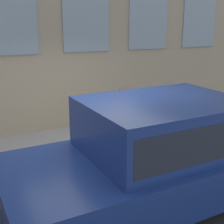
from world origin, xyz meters
TOP-DOWN VIEW (x-y plane):
  - ground_plane at (0.00, 0.00)m, footprint 80.00×80.00m
  - sidewalk at (1.32, 0.00)m, footprint 2.64×60.00m
  - fire_hydrant at (0.68, -0.36)m, footprint 0.32×0.44m
  - person at (0.89, -0.99)m, footprint 0.32×0.21m
  - parked_car_navy_near at (-1.21, -0.50)m, footprint 2.04×4.86m

SIDE VIEW (x-z plane):
  - ground_plane at x=0.00m, z-range 0.00..0.00m
  - sidewalk at x=1.32m, z-range 0.00..0.16m
  - fire_hydrant at x=0.68m, z-range 0.17..0.92m
  - parked_car_navy_near at x=-1.21m, z-range 0.07..1.79m
  - person at x=0.89m, z-range 0.30..1.61m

